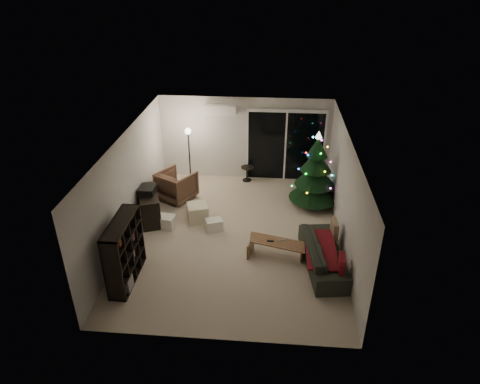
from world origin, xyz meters
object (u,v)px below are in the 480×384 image
object	(u,v)px
armchair	(177,185)
sofa	(325,254)
bookshelf	(116,251)
christmas_tree	(316,170)
coffee_table	(277,249)
media_cabinet	(149,206)

from	to	relation	value
armchair	sofa	distance (m)	4.69
bookshelf	christmas_tree	world-z (taller)	christmas_tree
coffee_table	media_cabinet	bearing A→B (deg)	172.76
sofa	christmas_tree	xyz separation A→B (m)	(-0.08, 2.63, 0.77)
bookshelf	sofa	distance (m)	4.39
bookshelf	coffee_table	size ratio (longest dim) A/B	1.13
bookshelf	christmas_tree	distance (m)	5.44
bookshelf	media_cabinet	distance (m)	2.39
bookshelf	armchair	bearing A→B (deg)	89.09
armchair	christmas_tree	bearing A→B (deg)	-150.65
sofa	bookshelf	bearing A→B (deg)	92.84
armchair	christmas_tree	world-z (taller)	christmas_tree
bookshelf	armchair	xyz separation A→B (m)	(0.47, 3.48, -0.29)
bookshelf	sofa	size ratio (longest dim) A/B	0.69
armchair	christmas_tree	size ratio (longest dim) A/B	0.43
christmas_tree	media_cabinet	bearing A→B (deg)	-166.02
armchair	bookshelf	bearing A→B (deg)	112.72
bookshelf	armchair	world-z (taller)	bookshelf
armchair	sofa	size ratio (longest dim) A/B	0.44
sofa	media_cabinet	bearing A→B (deg)	62.28
bookshelf	armchair	size ratio (longest dim) A/B	1.55
media_cabinet	armchair	distance (m)	1.21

